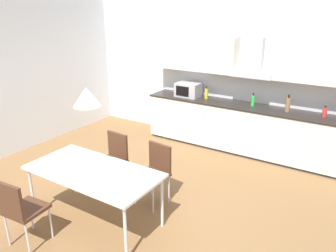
% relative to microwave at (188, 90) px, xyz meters
% --- Properties ---
extents(ground_plane, '(8.80, 8.66, 0.02)m').
position_rel_microwave_xyz_m(ground_plane, '(0.49, -2.58, -1.08)').
color(ground_plane, brown).
extents(wall_back, '(7.04, 0.10, 2.89)m').
position_rel_microwave_xyz_m(wall_back, '(0.49, 0.35, 0.38)').
color(wall_back, silver).
rests_on(wall_back, ground_plane).
extents(kitchen_counter, '(4.09, 0.63, 0.93)m').
position_rel_microwave_xyz_m(kitchen_counter, '(1.29, 0.00, -0.60)').
color(kitchen_counter, '#333333').
rests_on(kitchen_counter, ground_plane).
extents(backsplash_tile, '(4.07, 0.02, 0.49)m').
position_rel_microwave_xyz_m(backsplash_tile, '(1.29, 0.29, 0.11)').
color(backsplash_tile, silver).
rests_on(backsplash_tile, kitchen_counter).
extents(upper_wall_cabinets, '(4.07, 0.40, 0.68)m').
position_rel_microwave_xyz_m(upper_wall_cabinets, '(1.29, 0.13, 0.72)').
color(upper_wall_cabinets, silver).
extents(microwave, '(0.48, 0.35, 0.28)m').
position_rel_microwave_xyz_m(microwave, '(0.00, 0.00, 0.00)').
color(microwave, '#ADADB2').
rests_on(microwave, kitchen_counter).
extents(bottle_red, '(0.07, 0.07, 0.19)m').
position_rel_microwave_xyz_m(bottle_red, '(2.56, 0.05, -0.06)').
color(bottle_red, red).
rests_on(bottle_red, kitchen_counter).
extents(bottle_yellow, '(0.06, 0.06, 0.25)m').
position_rel_microwave_xyz_m(bottle_yellow, '(0.39, 0.05, -0.03)').
color(bottle_yellow, yellow).
rests_on(bottle_yellow, kitchen_counter).
extents(bottle_green, '(0.07, 0.07, 0.24)m').
position_rel_microwave_xyz_m(bottle_green, '(1.34, 0.04, -0.04)').
color(bottle_green, green).
rests_on(bottle_green, kitchen_counter).
extents(bottle_brown, '(0.08, 0.08, 0.30)m').
position_rel_microwave_xyz_m(bottle_brown, '(1.97, 0.02, -0.01)').
color(bottle_brown, brown).
rests_on(bottle_brown, kitchen_counter).
extents(dining_table, '(1.70, 0.84, 0.75)m').
position_rel_microwave_xyz_m(dining_table, '(0.40, -3.15, -0.36)').
color(dining_table, white).
rests_on(dining_table, ground_plane).
extents(chair_near_left, '(0.43, 0.43, 0.87)m').
position_rel_microwave_xyz_m(chair_near_left, '(0.02, -3.95, -0.54)').
color(chair_near_left, '#4C2D1E').
rests_on(chair_near_left, ground_plane).
extents(chair_far_left, '(0.42, 0.42, 0.87)m').
position_rel_microwave_xyz_m(chair_far_left, '(0.02, -2.35, -0.54)').
color(chair_far_left, '#4C2D1E').
rests_on(chair_far_left, ground_plane).
extents(chair_far_right, '(0.44, 0.44, 0.87)m').
position_rel_microwave_xyz_m(chair_far_right, '(0.79, -2.35, -0.54)').
color(chair_far_right, '#4C2D1E').
rests_on(chair_far_right, ground_plane).
extents(pendant_lamp, '(0.32, 0.32, 0.22)m').
position_rel_microwave_xyz_m(pendant_lamp, '(0.40, -3.15, 0.62)').
color(pendant_lamp, silver).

